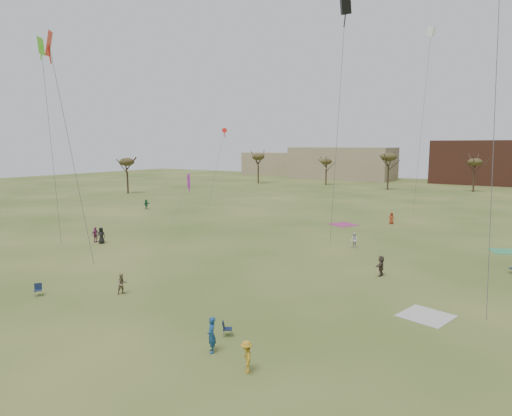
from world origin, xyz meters
The scene contains 20 objects.
ground centered at (0.00, 0.00, 0.00)m, with size 260.00×260.00×0.00m, color #314D18.
flyer_near_right centered at (6.16, -1.54, 0.95)m, with size 0.69×0.45×1.90m, color navy.
spectator_fore_b centered at (-5.00, 2.01, 0.76)m, with size 0.74×0.57×1.52m, color #816F52.
spectator_fore_c centered at (9.17, 16.78, 0.85)m, with size 1.58×0.50×1.70m, color brown.
flyer_mid_a centered at (-20.23, 11.92, 0.90)m, with size 0.88×0.57×1.80m, color black.
flyer_mid_b centered at (8.84, -2.23, 0.78)m, with size 1.01×0.58×1.56m, color #B98B22.
spectator_mid_d centered at (-21.36, 11.99, 0.85)m, with size 1.00×0.41×1.70m, color #9B4079.
spectator_mid_e centered at (3.64, 25.22, 0.79)m, with size 0.77×0.60×1.58m, color silver.
flyer_far_a centered at (-36.18, 33.25, 0.80)m, with size 1.49×0.47×1.61m, color #206141.
flyer_far_b centered at (2.68, 41.64, 0.79)m, with size 0.77×0.50×1.59m, color #9C331A.
blanket_cream centered at (14.34, 9.73, 0.00)m, with size 2.85×2.85×0.03m, color beige.
blanket_plum centered at (-2.59, 37.42, 0.00)m, with size 3.16×3.16×0.03m, color #9F306D.
blanket_olive centered at (17.05, 31.99, 0.00)m, with size 2.67×2.67×0.03m, color #37985F.
camp_chair_left centered at (-9.74, -1.56, 0.26)m, with size 0.74×0.73×0.87m.
camp_chair_center centered at (5.63, 0.49, 0.26)m, with size 0.73×0.72×0.87m.
kites_aloft centered at (5.90, 26.31, 20.01)m, with size 61.04×69.19×26.72m.
tree_line centered at (-2.85, 79.12, 7.09)m, with size 117.44×49.32×8.91m.
building_tan centered at (-35.00, 115.00, 5.00)m, with size 32.00×14.00×10.00m, color #937F60.
building_brick centered at (5.00, 120.00, 6.00)m, with size 26.00×16.00×12.00m, color brown.
building_tan_west centered at (-65.00, 122.00, 4.00)m, with size 20.00×12.00×8.00m, color #937F60.
Camera 1 is at (20.04, -18.43, 10.67)m, focal length 31.09 mm.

